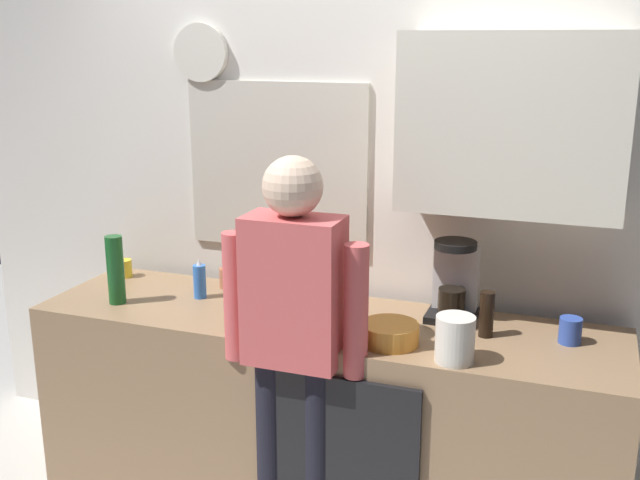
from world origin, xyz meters
name	(u,v)px	position (x,y,z in m)	size (l,w,h in m)	color
kitchen_counter	(321,415)	(0.00, 0.30, 0.44)	(2.42, 0.64, 0.88)	#937251
dishwasher_panel	(346,476)	(0.22, -0.03, 0.40)	(0.56, 0.02, 0.80)	black
back_wall_assembly	(372,188)	(0.09, 0.70, 1.36)	(4.02, 0.42, 2.60)	white
coffee_maker	(455,283)	(0.51, 0.50, 1.03)	(0.20, 0.20, 0.33)	black
bottle_olive_oil	(275,281)	(-0.22, 0.33, 1.01)	(0.06, 0.06, 0.25)	olive
bottle_dark_sauce	(487,314)	(0.66, 0.34, 0.97)	(0.06, 0.06, 0.18)	black
bottle_green_wine	(116,270)	(-0.90, 0.17, 1.03)	(0.07, 0.07, 0.30)	#195923
cup_blue_mug	(570,331)	(0.97, 0.38, 0.93)	(0.08, 0.08, 0.10)	#3351B2
cup_terracotta_mug	(228,278)	(-0.54, 0.52, 0.93)	(0.08, 0.08, 0.09)	#B26647
cup_yellow_cup	(124,268)	(-1.08, 0.49, 0.93)	(0.07, 0.07, 0.09)	yellow
mixing_bowl	(390,334)	(0.33, 0.14, 0.92)	(0.22, 0.22, 0.08)	orange
dish_soap	(200,281)	(-0.59, 0.35, 0.96)	(0.06, 0.06, 0.18)	blue
storage_canister	(455,339)	(0.59, 0.06, 0.97)	(0.14, 0.14, 0.17)	silver
person_at_sink	(294,329)	(0.00, 0.00, 0.95)	(0.57, 0.22, 1.60)	black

